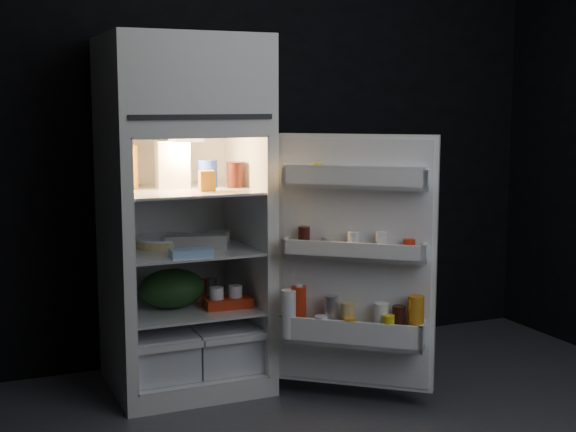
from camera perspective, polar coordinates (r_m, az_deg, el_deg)
name	(u,v)px	position (r m, az deg, el deg)	size (l,w,h in m)	color
wall_back	(222,121)	(4.54, -4.68, 6.72)	(4.00, 0.00, 2.70)	black
refrigerator	(182,202)	(4.10, -7.56, 1.00)	(0.76, 0.71, 1.78)	white
fridge_door	(355,267)	(3.83, 4.75, -3.67)	(0.68, 0.60, 1.22)	white
milk_jug	(172,164)	(4.11, -8.25, 3.67)	(0.16, 0.16, 0.24)	white
mayo_jar	(208,174)	(4.11, -5.73, 3.01)	(0.10, 0.10, 0.14)	#203DB2
jam_jar	(236,175)	(4.10, -3.74, 2.95)	(0.09, 0.09, 0.13)	black
amber_bottle	(130,167)	(4.09, -11.15, 3.44)	(0.08, 0.08, 0.22)	gold
small_carton	(207,181)	(3.94, -5.79, 2.50)	(0.07, 0.06, 0.10)	orange
egg_carton	(195,242)	(4.07, -6.60, -1.82)	(0.31, 0.12, 0.07)	gray
pie	(165,242)	(4.16, -8.76, -1.85)	(0.32, 0.32, 0.04)	tan
flat_package	(191,253)	(3.84, -6.90, -2.63)	(0.20, 0.10, 0.04)	#9BC9F0
wrapped_pkg	(219,236)	(4.28, -4.94, -1.42)	(0.12, 0.10, 0.05)	#EDECC1
produce_bag	(172,288)	(4.11, -8.25, -5.11)	(0.34, 0.28, 0.20)	#193815
yogurt_tray	(228,303)	(4.09, -4.29, -6.16)	(0.24, 0.13, 0.05)	red
small_can_red	(199,288)	(4.34, -6.35, -5.10)	(0.06, 0.06, 0.09)	red
small_can_silver	(211,286)	(4.36, -5.51, -5.00)	(0.07, 0.07, 0.09)	#BCBCC1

